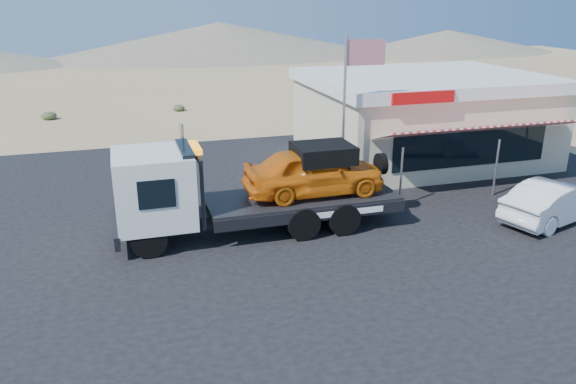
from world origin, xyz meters
name	(u,v)px	position (x,y,z in m)	size (l,w,h in m)	color
ground	(246,270)	(0.00, 0.00, 0.00)	(120.00, 120.00, 0.00)	#9D7C59
asphalt_lot	(284,223)	(2.00, 3.00, 0.01)	(32.00, 24.00, 0.02)	black
tow_truck	(252,184)	(0.84, 2.64, 1.62)	(9.00, 2.67, 3.01)	black
white_sedan	(555,201)	(10.82, 0.46, 0.73)	(1.50, 4.31, 1.42)	silver
jerky_store	(422,116)	(10.50, 8.97, 1.99)	(10.40, 9.97, 3.90)	beige
flagpole	(350,100)	(4.93, 4.50, 3.76)	(1.55, 0.10, 6.00)	#99999E
distant_hills	(49,47)	(-9.77, 55.14, 1.89)	(126.00, 48.00, 4.20)	#726B59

